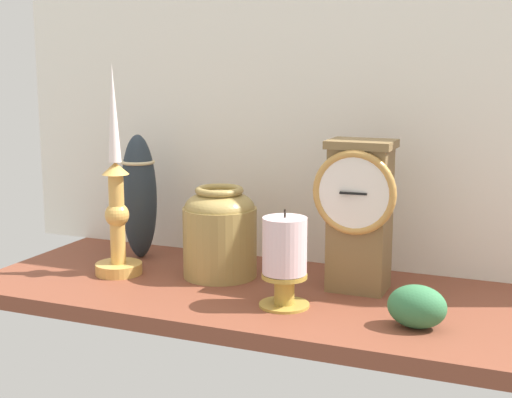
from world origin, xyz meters
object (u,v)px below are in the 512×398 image
Objects in this scene: mantel_clock at (359,212)px; tall_ceramic_vase at (139,196)px; brass_vase_jar at (220,230)px; candlestick_tall_left at (117,208)px; pillar_candle_front at (285,257)px.

mantel_clock is 1.05× the size of tall_ceramic_vase.
candlestick_tall_left is at bearing -161.61° from brass_vase_jar.
tall_ceramic_vase reaches higher than pillar_candle_front.
tall_ceramic_vase is (-18.19, 5.21, 3.51)cm from brass_vase_jar.
brass_vase_jar is at bearing -15.97° from tall_ceramic_vase.
brass_vase_jar is at bearing 145.89° from pillar_candle_front.
candlestick_tall_left reaches higher than brass_vase_jar.
pillar_candle_front is at bearing -24.83° from tall_ceramic_vase.
tall_ceramic_vase is at bearing 102.02° from candlestick_tall_left.
mantel_clock is 1.63× the size of pillar_candle_front.
brass_vase_jar is at bearing 18.39° from candlestick_tall_left.
tall_ceramic_vase is (-2.24, 10.51, 0.12)cm from candlestick_tall_left.
mantel_clock reaches higher than tall_ceramic_vase.
tall_ceramic_vase reaches higher than brass_vase_jar.
mantel_clock is 41.07cm from tall_ceramic_vase.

